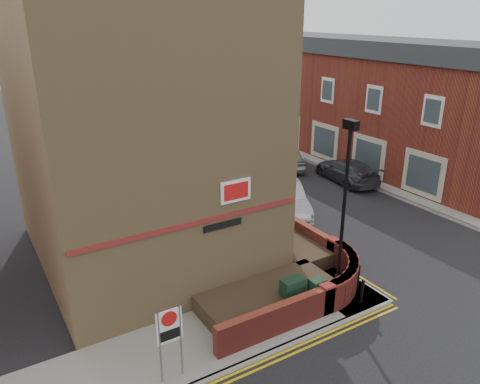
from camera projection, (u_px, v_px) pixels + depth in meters
The scene contains 27 objects.
ground at pixel (324, 331), 14.92m from camera, with size 120.00×120.00×0.00m, color black.
pavement_corner at pixel (205, 340), 14.40m from camera, with size 13.00×3.00×0.12m, color gray.
pavement_main at pixel (176, 177), 28.63m from camera, with size 2.00×32.00×0.12m, color gray.
pavement_far at pixel (344, 162), 31.56m from camera, with size 4.00×40.00×0.12m, color gray.
kerb_side at pixel (229, 370), 13.20m from camera, with size 13.00×0.15×0.12m, color gray.
kerb_main_near at pixel (191, 174), 29.11m from camera, with size 0.15×32.00×0.12m, color gray.
kerb_main_far at pixel (322, 167), 30.59m from camera, with size 0.15×40.00×0.12m, color gray.
yellow_lines_side at pixel (233, 377), 13.02m from camera, with size 13.00×0.28×0.01m, color gold.
yellow_lines_main at pixel (195, 175), 29.25m from camera, with size 0.28×32.00×0.01m, color gold.
corner_building at pixel (137, 105), 17.69m from camera, with size 8.95×10.40×13.60m.
garden_wall at pixel (278, 293), 16.91m from camera, with size 6.80×6.00×1.20m, color maroon, non-canonical shape.
lamppost at pixel (344, 212), 15.45m from camera, with size 0.25×0.50×6.30m.
utility_cabinet_large at pixel (293, 295), 15.55m from camera, with size 0.80×0.45×1.20m, color black.
utility_cabinet_small at pixel (317, 293), 15.72m from camera, with size 0.55×0.40×1.10m, color black.
bollard_near at pixel (362, 292), 16.00m from camera, with size 0.11×0.11×0.90m, color black.
bollard_far at pixel (358, 276), 16.93m from camera, with size 0.11×0.11×0.90m, color black.
zone_sign at pixel (170, 332), 12.30m from camera, with size 0.72×0.07×2.20m.
far_terrace at pixel (326, 93), 34.04m from camera, with size 5.40×30.40×8.00m.
far_terrace_cream at pixel (198, 66), 50.80m from camera, with size 5.40×12.40×8.00m.
tree_near at pixel (187, 107), 25.40m from camera, with size 3.64×3.65×6.70m.
tree_mid at pixel (136, 80), 31.61m from camera, with size 4.03×4.03×7.42m.
tree_far at pixel (103, 73), 38.09m from camera, with size 3.81×3.81×7.00m.
traffic_light_assembly at pixel (130, 108), 35.03m from camera, with size 0.20×0.16×4.20m.
silver_car_near at pixel (285, 197), 23.57m from camera, with size 1.64×4.70×1.55m, color #ACACB4.
red_car_main at pixel (187, 144), 33.32m from camera, with size 2.51×5.45×1.52m, color maroon.
grey_car_far at pixel (347, 171), 27.88m from camera, with size 1.91×4.69×1.36m, color #323237.
silver_car_far at pixel (287, 156), 30.51m from camera, with size 1.76×4.37×1.49m, color gray.
Camera 1 is at (-8.68, -9.15, 9.50)m, focal length 35.00 mm.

